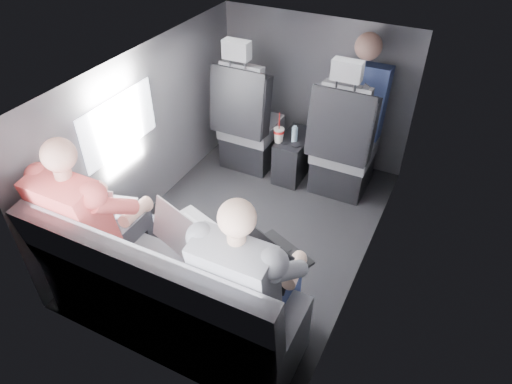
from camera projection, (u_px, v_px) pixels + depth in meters
The scene contains 20 objects.
floor at pixel (251, 230), 3.68m from camera, with size 2.60×2.60×0.00m, color black.
ceiling at pixel (249, 71), 2.85m from camera, with size 2.60×2.60×0.00m, color #B2B2AD.
panel_left at pixel (148, 132), 3.58m from camera, with size 0.02×2.60×1.35m, color #56565B.
panel_right at pixel (374, 195), 2.94m from camera, with size 0.02×2.60×1.35m, color #56565B.
panel_front at pixel (314, 90), 4.18m from camera, with size 1.80×0.02×1.35m, color #56565B.
panel_back at pixel (135, 287), 2.34m from camera, with size 1.80×0.02×1.35m, color #56565B.
side_window at pixel (120, 124), 3.22m from camera, with size 0.02×0.75×0.42m, color white.
seatbelt at pixel (341, 118), 3.50m from camera, with size 0.05×0.01×0.65m, color black.
front_seat_left at pixel (248, 128), 4.18m from camera, with size 0.52×0.58×1.26m.
front_seat_right at pixel (342, 151), 3.87m from camera, with size 0.52×0.58×1.26m.
center_console at pixel (294, 156), 4.17m from camera, with size 0.24×0.48×0.41m.
rear_bench at pixel (170, 300), 2.74m from camera, with size 1.60×0.57×0.92m.
soda_cup at pixel (279, 135), 3.95m from camera, with size 0.09×0.09×0.28m.
water_bottle at pixel (295, 134), 3.95m from camera, with size 0.05×0.05×0.15m.
laptop_white at pixel (103, 206), 2.93m from camera, with size 0.36×0.36×0.23m.
laptop_silver at pixel (187, 230), 2.74m from camera, with size 0.46×0.46×0.28m.
laptop_black at pixel (273, 256), 2.57m from camera, with size 0.43×0.45×0.26m.
passenger_rear_left at pixel (94, 219), 2.80m from camera, with size 0.54×0.65×1.27m.
passenger_rear_right at pixel (249, 280), 2.43m from camera, with size 0.52×0.63×1.25m.
passenger_front_right at pixel (360, 101), 3.82m from camera, with size 0.43×0.43×0.91m.
Camera 1 is at (1.25, -2.41, 2.50)m, focal length 32.00 mm.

